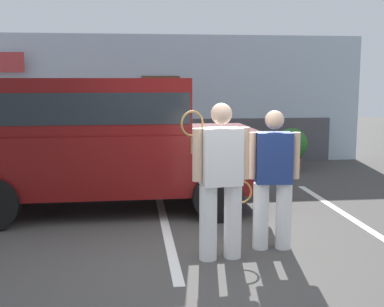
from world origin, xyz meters
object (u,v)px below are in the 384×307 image
(parked_suv, at_px, (102,137))
(potted_plant_by_porch, at_px, (291,147))
(tennis_player_man, at_px, (221,179))
(tennis_player_woman, at_px, (273,178))

(parked_suv, bearing_deg, potted_plant_by_porch, 35.84)
(tennis_player_man, bearing_deg, tennis_player_woman, -165.92)
(tennis_player_man, xyz_separation_m, potted_plant_by_porch, (2.58, 5.43, -0.41))
(parked_suv, xyz_separation_m, potted_plant_by_porch, (4.03, 3.00, -0.62))
(tennis_player_man, relative_size, tennis_player_woman, 1.06)
(potted_plant_by_porch, bearing_deg, tennis_player_man, -115.42)
(parked_suv, relative_size, tennis_player_woman, 2.76)
(tennis_player_man, bearing_deg, potted_plant_by_porch, -122.86)
(tennis_player_man, xyz_separation_m, tennis_player_woman, (0.68, 0.27, -0.06))
(parked_suv, height_order, tennis_player_woman, parked_suv)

